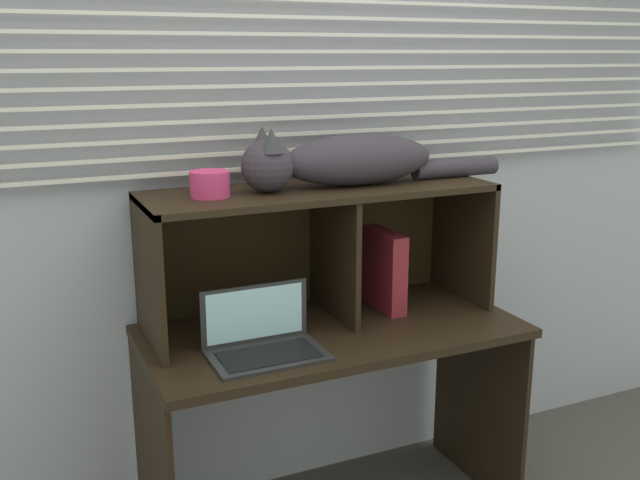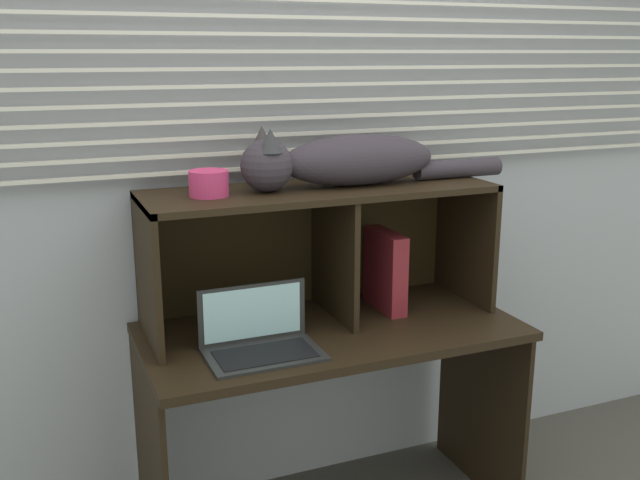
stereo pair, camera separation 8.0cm
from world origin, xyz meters
The scene contains 8 objects.
back_panel_with_blinds centered at (0.00, 0.55, 1.26)m, with size 4.40×0.08×2.50m.
desk centered at (0.00, 0.20, 0.59)m, with size 1.26×0.62×0.74m.
hutch_shelf_unit centered at (0.01, 0.34, 1.06)m, with size 1.19×0.39×0.46m.
cat centered at (0.09, 0.30, 1.29)m, with size 0.98×0.19×0.21m.
laptop centered at (-0.28, 0.10, 0.78)m, with size 0.35×0.23×0.20m.
binder_upright centered at (0.25, 0.30, 0.89)m, with size 0.06×0.23×0.28m, color maroon.
book_stack centered at (-0.26, 0.30, 0.77)m, with size 0.16×0.24×0.06m.
small_basket centered at (-0.38, 0.30, 1.24)m, with size 0.12×0.12×0.08m, color #D5356C.
Camera 1 is at (-0.98, -1.86, 1.64)m, focal length 40.65 mm.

